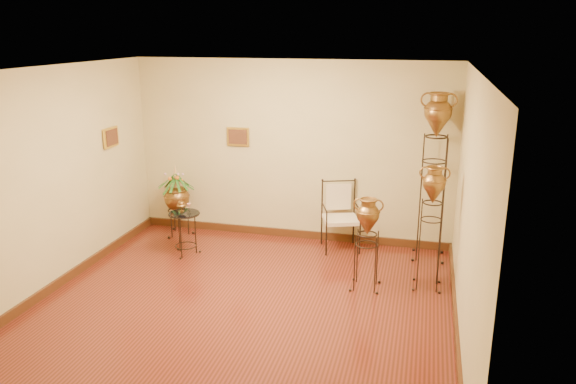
% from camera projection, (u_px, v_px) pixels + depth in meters
% --- Properties ---
extents(ground, '(5.00, 5.00, 0.00)m').
position_uv_depth(ground, '(242.00, 307.00, 6.75)').
color(ground, maroon).
rests_on(ground, ground).
extents(room_shell, '(5.02, 5.02, 2.81)m').
position_uv_depth(room_shell, '(238.00, 167.00, 6.27)').
color(room_shell, '#CDC184').
rests_on(room_shell, ground).
extents(amphora_tall, '(0.56, 0.56, 2.43)m').
position_uv_depth(amphora_tall, '(433.00, 176.00, 7.89)').
color(amphora_tall, black).
rests_on(amphora_tall, ground).
extents(amphora_mid, '(0.45, 0.45, 1.63)m').
position_uv_depth(amphora_mid, '(431.00, 227.00, 7.06)').
color(amphora_mid, black).
rests_on(amphora_mid, ground).
extents(amphora_short, '(0.48, 0.48, 1.22)m').
position_uv_depth(amphora_short, '(367.00, 243.00, 7.11)').
color(amphora_short, black).
rests_on(amphora_short, ground).
extents(planter_urn, '(0.84, 0.84, 1.19)m').
position_uv_depth(planter_urn, '(177.00, 195.00, 8.99)').
color(planter_urn, black).
rests_on(planter_urn, ground).
extents(armchair, '(0.72, 0.70, 1.03)m').
position_uv_depth(armchair, '(341.00, 217.00, 8.40)').
color(armchair, black).
rests_on(armchair, ground).
extents(side_table, '(0.56, 0.56, 0.82)m').
position_uv_depth(side_table, '(185.00, 233.00, 8.26)').
color(side_table, black).
rests_on(side_table, ground).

